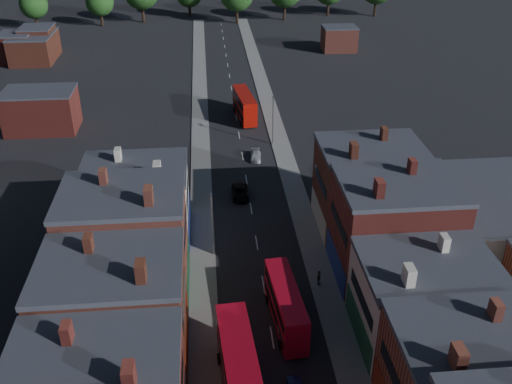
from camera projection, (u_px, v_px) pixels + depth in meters
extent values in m
cube|color=gray|center=(201.00, 175.00, 83.31)|extent=(3.00, 200.00, 0.12)
cube|color=gray|center=(289.00, 171.00, 84.35)|extent=(3.00, 200.00, 0.12)
cylinder|color=slate|center=(212.00, 226.00, 64.13)|extent=(0.16, 0.16, 8.00)
cube|color=slate|center=(211.00, 195.00, 62.17)|extent=(0.25, 0.70, 0.25)
cylinder|color=slate|center=(273.00, 121.00, 90.98)|extent=(0.16, 0.16, 8.00)
cube|color=slate|center=(273.00, 97.00, 89.02)|extent=(0.25, 0.70, 0.25)
cube|color=#AB091C|center=(240.00, 372.00, 47.11)|extent=(3.52, 11.94, 4.71)
cube|color=black|center=(240.00, 379.00, 47.56)|extent=(3.51, 11.00, 0.96)
cube|color=black|center=(239.00, 362.00, 46.56)|extent=(3.51, 11.00, 0.96)
cylinder|color=black|center=(219.00, 359.00, 51.24)|extent=(0.40, 1.09, 1.07)
cylinder|color=black|center=(249.00, 356.00, 51.62)|extent=(0.40, 1.09, 1.07)
cube|color=red|center=(286.00, 305.00, 54.91)|extent=(3.08, 10.21, 4.02)
cube|color=black|center=(285.00, 311.00, 55.29)|extent=(3.08, 9.41, 0.82)
cube|color=black|center=(286.00, 297.00, 54.43)|extent=(3.08, 9.41, 0.82)
cylinder|color=black|center=(281.00, 345.00, 52.90)|extent=(0.35, 0.93, 0.91)
cylinder|color=black|center=(305.00, 342.00, 53.24)|extent=(0.35, 0.93, 0.91)
cylinder|color=black|center=(268.00, 300.00, 58.42)|extent=(0.35, 0.93, 0.91)
cylinder|color=black|center=(289.00, 298.00, 58.76)|extent=(0.35, 0.93, 0.91)
cube|color=#A40F07|center=(245.00, 105.00, 101.40)|extent=(3.68, 10.92, 4.28)
cube|color=black|center=(245.00, 110.00, 101.81)|extent=(3.64, 10.08, 0.88)
cube|color=black|center=(245.00, 100.00, 100.90)|extent=(3.64, 10.08, 0.88)
cylinder|color=black|center=(242.00, 123.00, 99.24)|extent=(0.40, 1.00, 0.97)
cylinder|color=black|center=(255.00, 122.00, 99.68)|extent=(0.40, 1.00, 0.97)
cylinder|color=black|center=(235.00, 109.00, 105.08)|extent=(0.40, 1.00, 0.97)
cylinder|color=black|center=(248.00, 108.00, 105.52)|extent=(0.40, 1.00, 0.97)
imported|color=black|center=(240.00, 192.00, 77.54)|extent=(2.29, 4.88, 1.35)
imported|color=beige|center=(256.00, 156.00, 87.74)|extent=(1.92, 3.94, 1.10)
imported|color=#555049|center=(319.00, 278.00, 60.75)|extent=(0.66, 1.10, 1.77)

